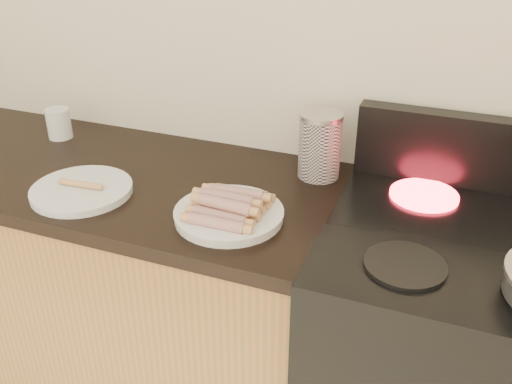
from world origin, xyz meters
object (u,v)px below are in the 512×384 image
at_px(stove, 457,383).
at_px(main_plate, 229,216).
at_px(side_plate, 82,190).
at_px(canister, 320,145).
at_px(mug, 59,123).

xyz_separation_m(stove, main_plate, (-0.62, -0.11, 0.45)).
height_order(stove, side_plate, side_plate).
relative_size(side_plate, canister, 1.44).
bearing_deg(canister, stove, -24.00).
relative_size(main_plate, mug, 2.80).
relative_size(stove, main_plate, 3.32).
relative_size(stove, mug, 9.31).
bearing_deg(mug, canister, 2.46).
xyz_separation_m(side_plate, mug, (-0.31, 0.30, 0.04)).
bearing_deg(canister, side_plate, -149.29).
bearing_deg(side_plate, stove, 7.05).
height_order(stove, main_plate, main_plate).
bearing_deg(main_plate, canister, 65.57).
bearing_deg(canister, main_plate, -114.43).
distance_m(main_plate, mug, 0.79).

